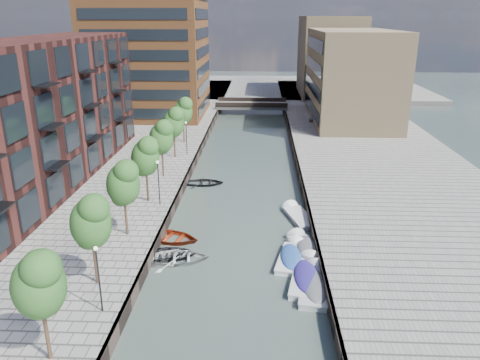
# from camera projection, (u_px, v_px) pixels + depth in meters

# --- Properties ---
(water) EXTENTS (300.00, 300.00, 0.00)m
(water) POSITION_uv_depth(u_px,v_px,m) (246.00, 163.00, 57.06)
(water) COLOR #38473F
(water) RESTS_ON ground
(quay_right) EXTENTS (20.00, 140.00, 1.00)m
(quay_right) POSITION_uv_depth(u_px,v_px,m) (379.00, 161.00, 56.21)
(quay_right) COLOR gray
(quay_right) RESTS_ON ground
(quay_wall_left) EXTENTS (0.25, 140.00, 1.00)m
(quay_wall_left) POSITION_uv_depth(u_px,v_px,m) (196.00, 159.00, 57.15)
(quay_wall_left) COLOR #332823
(quay_wall_left) RESTS_ON ground
(quay_wall_right) EXTENTS (0.25, 140.00, 1.00)m
(quay_wall_right) POSITION_uv_depth(u_px,v_px,m) (296.00, 160.00, 56.63)
(quay_wall_right) COLOR #332823
(quay_wall_right) RESTS_ON ground
(far_closure) EXTENTS (80.00, 40.00, 1.00)m
(far_closure) POSITION_uv_depth(u_px,v_px,m) (254.00, 88.00, 113.44)
(far_closure) COLOR gray
(far_closure) RESTS_ON ground
(apartment_block) EXTENTS (8.00, 38.00, 14.00)m
(apartment_block) POSITION_uv_depth(u_px,v_px,m) (39.00, 113.00, 45.84)
(apartment_block) COLOR #331613
(apartment_block) RESTS_ON quay_left
(tower) EXTENTS (18.00, 18.00, 30.00)m
(tower) POSITION_uv_depth(u_px,v_px,m) (147.00, 23.00, 76.04)
(tower) COLOR brown
(tower) RESTS_ON quay_left
(tan_block_near) EXTENTS (12.00, 25.00, 14.00)m
(tan_block_near) POSITION_uv_depth(u_px,v_px,m) (351.00, 76.00, 74.46)
(tan_block_near) COLOR tan
(tan_block_near) RESTS_ON quay_right
(tan_block_far) EXTENTS (12.00, 20.00, 16.00)m
(tan_block_far) POSITION_uv_depth(u_px,v_px,m) (329.00, 56.00, 98.63)
(tan_block_far) COLOR tan
(tan_block_far) RESTS_ON quay_right
(bridge) EXTENTS (13.00, 6.00, 1.30)m
(bridge) POSITION_uv_depth(u_px,v_px,m) (252.00, 105.00, 86.76)
(bridge) COLOR gray
(bridge) RESTS_ON ground
(tree_0) EXTENTS (2.50, 2.50, 5.95)m
(tree_0) POSITION_uv_depth(u_px,v_px,m) (38.00, 282.00, 21.73)
(tree_0) COLOR #382619
(tree_0) RESTS_ON quay_left
(tree_1) EXTENTS (2.50, 2.50, 5.95)m
(tree_1) POSITION_uv_depth(u_px,v_px,m) (90.00, 220.00, 28.33)
(tree_1) COLOR #382619
(tree_1) RESTS_ON quay_left
(tree_2) EXTENTS (2.50, 2.50, 5.95)m
(tree_2) POSITION_uv_depth(u_px,v_px,m) (123.00, 182.00, 34.93)
(tree_2) COLOR #382619
(tree_2) RESTS_ON quay_left
(tree_3) EXTENTS (2.50, 2.50, 5.95)m
(tree_3) POSITION_uv_depth(u_px,v_px,m) (145.00, 155.00, 41.52)
(tree_3) COLOR #382619
(tree_3) RESTS_ON quay_left
(tree_4) EXTENTS (2.50, 2.50, 5.95)m
(tree_4) POSITION_uv_depth(u_px,v_px,m) (161.00, 136.00, 48.12)
(tree_4) COLOR #382619
(tree_4) RESTS_ON quay_left
(tree_5) EXTENTS (2.50, 2.50, 5.95)m
(tree_5) POSITION_uv_depth(u_px,v_px,m) (173.00, 122.00, 54.72)
(tree_5) COLOR #382619
(tree_5) RESTS_ON quay_left
(tree_6) EXTENTS (2.50, 2.50, 5.95)m
(tree_6) POSITION_uv_depth(u_px,v_px,m) (183.00, 110.00, 61.32)
(tree_6) COLOR #382619
(tree_6) RESTS_ON quay_left
(lamp_0) EXTENTS (0.24, 0.24, 4.12)m
(lamp_0) POSITION_uv_depth(u_px,v_px,m) (98.00, 272.00, 26.04)
(lamp_0) COLOR black
(lamp_0) RESTS_ON quay_left
(lamp_1) EXTENTS (0.24, 0.24, 4.12)m
(lamp_1) POSITION_uv_depth(u_px,v_px,m) (158.00, 178.00, 41.12)
(lamp_1) COLOR black
(lamp_1) RESTS_ON quay_left
(lamp_2) EXTENTS (0.24, 0.24, 4.12)m
(lamp_2) POSITION_uv_depth(u_px,v_px,m) (186.00, 135.00, 56.20)
(lamp_2) COLOR black
(lamp_2) RESTS_ON quay_left
(sloop_0) EXTENTS (4.55, 3.64, 0.84)m
(sloop_0) POSITION_uv_depth(u_px,v_px,m) (171.00, 257.00, 34.88)
(sloop_0) COLOR black
(sloop_0) RESTS_ON ground
(sloop_1) EXTENTS (4.80, 4.13, 0.84)m
(sloop_1) POSITION_uv_depth(u_px,v_px,m) (163.00, 256.00, 34.99)
(sloop_1) COLOR black
(sloop_1) RESTS_ON ground
(sloop_2) EXTENTS (5.45, 4.46, 0.99)m
(sloop_2) POSITION_uv_depth(u_px,v_px,m) (170.00, 240.00, 37.51)
(sloop_2) COLOR maroon
(sloop_2) RESTS_ON ground
(sloop_3) EXTENTS (5.04, 3.91, 0.96)m
(sloop_3) POSITION_uv_depth(u_px,v_px,m) (178.00, 261.00, 34.33)
(sloop_3) COLOR silver
(sloop_3) RESTS_ON ground
(sloop_4) EXTENTS (4.32, 3.20, 0.86)m
(sloop_4) POSITION_uv_depth(u_px,v_px,m) (204.00, 184.00, 49.95)
(sloop_4) COLOR black
(sloop_4) RESTS_ON ground
(motorboat_0) EXTENTS (2.62, 5.08, 1.61)m
(motorboat_0) POSITION_uv_depth(u_px,v_px,m) (292.00, 256.00, 34.60)
(motorboat_0) COLOR white
(motorboat_0) RESTS_ON ground
(motorboat_1) EXTENTS (2.50, 5.37, 1.72)m
(motorboat_1) POSITION_uv_depth(u_px,v_px,m) (315.00, 284.00, 30.97)
(motorboat_1) COLOR #BABBB9
(motorboat_1) RESTS_ON ground
(motorboat_2) EXTENTS (2.96, 5.13, 1.62)m
(motorboat_2) POSITION_uv_depth(u_px,v_px,m) (297.00, 216.00, 41.83)
(motorboat_2) COLOR white
(motorboat_2) RESTS_ON ground
(motorboat_3) EXTENTS (2.80, 5.65, 1.80)m
(motorboat_3) POSITION_uv_depth(u_px,v_px,m) (307.00, 276.00, 31.97)
(motorboat_3) COLOR silver
(motorboat_3) RESTS_ON ground
(motorboat_4) EXTENTS (2.91, 5.24, 1.66)m
(motorboat_4) POSITION_uv_depth(u_px,v_px,m) (305.00, 248.00, 35.79)
(motorboat_4) COLOR beige
(motorboat_4) RESTS_ON ground
(car) EXTENTS (2.15, 4.21, 1.37)m
(car) POSITION_uv_depth(u_px,v_px,m) (315.00, 116.00, 75.75)
(car) COLOR #A0A1A5
(car) RESTS_ON quay_right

